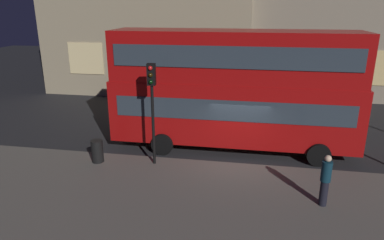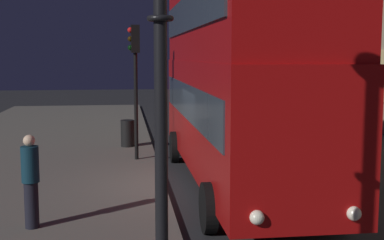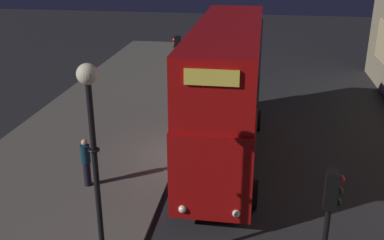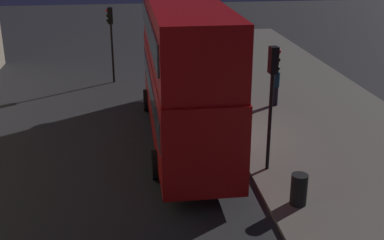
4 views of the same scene
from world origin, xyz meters
name	(u,v)px [view 2 (image 2 of 4)]	position (x,y,z in m)	size (l,w,h in m)	color
ground_plane	(184,189)	(0.00, 0.00, 0.00)	(80.00, 80.00, 0.00)	#232326
sidewalk_slab	(0,193)	(0.00, -4.54, 0.06)	(44.00, 8.10, 0.12)	#5B564F
double_decker_bus	(235,70)	(-0.39, 1.37, 3.03)	(11.11, 2.82, 5.43)	#9E0C0C
traffic_light_near_kerb	(135,64)	(-3.43, -1.14, 3.13)	(0.34, 0.37, 4.20)	black
pedestrian	(31,180)	(2.95, -3.27, 1.05)	(0.33, 0.33, 1.79)	black
litter_bin	(128,133)	(-5.84, -1.39, 0.60)	(0.49, 0.49, 0.96)	black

